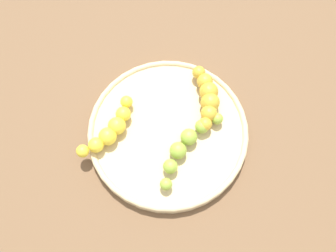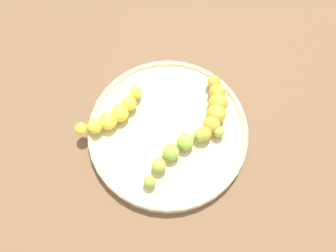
% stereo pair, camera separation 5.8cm
% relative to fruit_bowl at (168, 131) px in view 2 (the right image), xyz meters
% --- Properties ---
extents(ground_plane, '(2.40, 2.40, 0.00)m').
position_rel_fruit_bowl_xyz_m(ground_plane, '(0.00, 0.00, -0.01)').
color(ground_plane, brown).
extents(fruit_bowl, '(0.27, 0.27, 0.02)m').
position_rel_fruit_bowl_xyz_m(fruit_bowl, '(0.00, 0.00, 0.00)').
color(fruit_bowl, '#D1B784').
rests_on(fruit_bowl, ground_plane).
extents(banana_green, '(0.09, 0.14, 0.03)m').
position_rel_fruit_bowl_xyz_m(banana_green, '(0.03, -0.03, 0.02)').
color(banana_green, '#8CAD38').
rests_on(banana_green, fruit_bowl).
extents(banana_spotted, '(0.05, 0.12, 0.03)m').
position_rel_fruit_bowl_xyz_m(banana_spotted, '(0.06, 0.06, 0.02)').
color(banana_spotted, gold).
rests_on(banana_spotted, fruit_bowl).
extents(banana_yellow, '(0.08, 0.12, 0.03)m').
position_rel_fruit_bowl_xyz_m(banana_yellow, '(-0.09, -0.02, 0.02)').
color(banana_yellow, yellow).
rests_on(banana_yellow, fruit_bowl).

